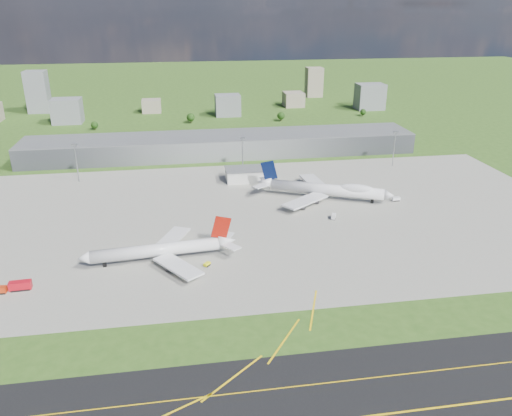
{
  "coord_description": "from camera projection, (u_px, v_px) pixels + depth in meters",
  "views": [
    {
      "loc": [
        -32.46,
        -213.26,
        109.79
      ],
      "look_at": [
        5.79,
        29.23,
        9.0
      ],
      "focal_mm": 35.0,
      "sensor_mm": 36.0,
      "label": 1
    }
  ],
  "objects": [
    {
      "name": "fire_truck",
      "position": [
        20.0,
        286.0,
        205.74
      ],
      "size": [
        8.92,
        3.84,
        3.85
      ],
      "rotation": [
        0.0,
        0.0,
        0.05
      ],
      "color": "#B30C19",
      "rests_on": "ground"
    },
    {
      "name": "mast_east",
      "position": [
        395.0,
        142.0,
        356.9
      ],
      "size": [
        3.5,
        2.0,
        25.9
      ],
      "color": "gray",
      "rests_on": "ground"
    },
    {
      "name": "bldg_ce",
      "position": [
        293.0,
        99.0,
        572.44
      ],
      "size": [
        22.0,
        24.0,
        16.0
      ],
      "primitive_type": "cube",
      "color": "gray",
      "rests_on": "ground"
    },
    {
      "name": "ops_building",
      "position": [
        246.0,
        175.0,
        332.54
      ],
      "size": [
        26.0,
        16.0,
        8.0
      ],
      "primitive_type": "cube",
      "color": "silver",
      "rests_on": "ground"
    },
    {
      "name": "tug_yellow",
      "position": [
        207.0,
        264.0,
        224.84
      ],
      "size": [
        3.47,
        3.6,
        1.63
      ],
      "rotation": [
        0.0,
        0.0,
        0.86
      ],
      "color": "#EEEB0E",
      "rests_on": "ground"
    },
    {
      "name": "airliner_red_twin",
      "position": [
        162.0,
        250.0,
        228.28
      ],
      "size": [
        71.18,
        55.25,
        19.52
      ],
      "rotation": [
        0.0,
        0.0,
        3.23
      ],
      "color": "silver",
      "rests_on": "ground"
    },
    {
      "name": "tree_far_e",
      "position": [
        363.0,
        112.0,
        523.01
      ],
      "size": [
        6.3,
        6.3,
        7.7
      ],
      "color": "#382314",
      "rests_on": "ground"
    },
    {
      "name": "bldg_tall_e",
      "position": [
        314.0,
        82.0,
        629.24
      ],
      "size": [
        20.0,
        18.0,
        36.0
      ],
      "primitive_type": "cube",
      "color": "gray",
      "rests_on": "ground"
    },
    {
      "name": "bldg_cw",
      "position": [
        152.0,
        106.0,
        540.62
      ],
      "size": [
        20.0,
        18.0,
        14.0
      ],
      "primitive_type": "cube",
      "color": "gray",
      "rests_on": "ground"
    },
    {
      "name": "mast_west",
      "position": [
        76.0,
        156.0,
        325.19
      ],
      "size": [
        3.5,
        2.0,
        25.9
      ],
      "color": "gray",
      "rests_on": "ground"
    },
    {
      "name": "van_white_far",
      "position": [
        396.0,
        199.0,
        298.78
      ],
      "size": [
        4.89,
        2.54,
        2.48
      ],
      "rotation": [
        0.0,
        0.0,
        0.05
      ],
      "color": "white",
      "rests_on": "ground"
    },
    {
      "name": "bldg_tall_w",
      "position": [
        38.0,
        92.0,
        535.9
      ],
      "size": [
        22.0,
        20.0,
        44.0
      ],
      "primitive_type": "cube",
      "color": "slate",
      "rests_on": "ground"
    },
    {
      "name": "tree_e",
      "position": [
        281.0,
        116.0,
        500.53
      ],
      "size": [
        7.65,
        7.65,
        9.35
      ],
      "color": "#382314",
      "rests_on": "ground"
    },
    {
      "name": "mast_center",
      "position": [
        243.0,
        149.0,
        341.05
      ],
      "size": [
        3.5,
        2.0,
        25.9
      ],
      "color": "gray",
      "rests_on": "ground"
    },
    {
      "name": "tree_c",
      "position": [
        191.0,
        117.0,
        492.0
      ],
      "size": [
        8.1,
        8.1,
        9.9
      ],
      "color": "#382314",
      "rests_on": "ground"
    },
    {
      "name": "bldg_w",
      "position": [
        67.0,
        111.0,
        490.64
      ],
      "size": [
        28.0,
        22.0,
        24.0
      ],
      "primitive_type": "cube",
      "color": "slate",
      "rests_on": "ground"
    },
    {
      "name": "bldg_c",
      "position": [
        228.0,
        105.0,
        523.22
      ],
      "size": [
        26.0,
        20.0,
        22.0
      ],
      "primitive_type": "cube",
      "color": "slate",
      "rests_on": "ground"
    },
    {
      "name": "terminal",
      "position": [
        222.0,
        145.0,
        389.17
      ],
      "size": [
        300.0,
        42.0,
        15.0
      ],
      "primitive_type": "cube",
      "color": "slate",
      "rests_on": "ground"
    },
    {
      "name": "airliner_blue_quad",
      "position": [
        326.0,
        190.0,
        300.44
      ],
      "size": [
        77.85,
        59.06,
        21.56
      ],
      "rotation": [
        0.0,
        0.0,
        -0.42
      ],
      "color": "silver",
      "rests_on": "ground"
    },
    {
      "name": "apron",
      "position": [
        260.0,
        215.0,
        279.22
      ],
      "size": [
        360.0,
        190.0,
        0.08
      ],
      "primitive_type": "cube",
      "color": "gray",
      "rests_on": "ground"
    },
    {
      "name": "van_white_near",
      "position": [
        334.0,
        217.0,
        274.12
      ],
      "size": [
        3.97,
        5.33,
        2.5
      ],
      "rotation": [
        0.0,
        0.0,
        1.14
      ],
      "color": "white",
      "rests_on": "ground"
    },
    {
      "name": "tree_w",
      "position": [
        94.0,
        125.0,
        465.69
      ],
      "size": [
        6.75,
        6.75,
        8.25
      ],
      "color": "#382314",
      "rests_on": "ground"
    },
    {
      "name": "bldg_e",
      "position": [
        370.0,
        97.0,
        554.28
      ],
      "size": [
        30.0,
        22.0,
        28.0
      ],
      "primitive_type": "cube",
      "color": "slate",
      "rests_on": "ground"
    },
    {
      "name": "ground",
      "position": [
        224.0,
        160.0,
        378.31
      ],
      "size": [
        1400.0,
        1400.0,
        0.0
      ],
      "primitive_type": "plane",
      "color": "#30551A",
      "rests_on": "ground"
    }
  ]
}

